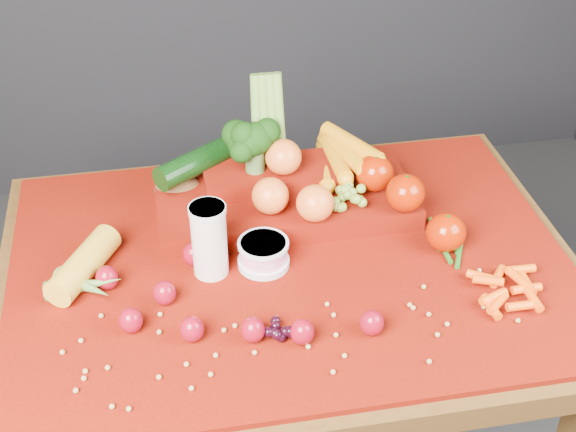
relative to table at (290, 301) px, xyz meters
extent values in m
cube|color=#3B240D|center=(0.00, 0.00, 0.07)|extent=(1.10, 0.80, 0.05)
cube|color=#3B240D|center=(-0.48, 0.33, -0.31)|extent=(0.06, 0.06, 0.70)
cube|color=#3B240D|center=(0.48, 0.33, -0.31)|extent=(0.06, 0.06, 0.70)
cube|color=#690D03|center=(0.00, 0.00, 0.10)|extent=(1.05, 0.75, 0.01)
cylinder|color=beige|center=(-0.15, -0.01, 0.18)|extent=(0.06, 0.06, 0.15)
cylinder|color=silver|center=(-0.15, -0.01, 0.25)|extent=(0.07, 0.07, 0.01)
cylinder|color=silver|center=(-0.05, -0.01, 0.11)|extent=(0.10, 0.10, 0.01)
cylinder|color=pink|center=(-0.05, -0.01, 0.14)|extent=(0.09, 0.09, 0.04)
cylinder|color=silver|center=(-0.05, -0.01, 0.16)|extent=(0.10, 0.10, 0.01)
ellipsoid|color=maroon|center=(-0.24, -0.08, 0.13)|extent=(0.04, 0.04, 0.05)
cone|color=#123F0B|center=(-0.24, -0.08, 0.15)|extent=(0.03, 0.03, 0.01)
ellipsoid|color=maroon|center=(-0.30, -0.14, 0.13)|extent=(0.04, 0.04, 0.05)
cone|color=#123F0B|center=(-0.30, -0.14, 0.15)|extent=(0.03, 0.03, 0.01)
ellipsoid|color=maroon|center=(-0.20, -0.18, 0.13)|extent=(0.04, 0.04, 0.05)
cone|color=#123F0B|center=(-0.20, -0.18, 0.15)|extent=(0.03, 0.03, 0.01)
ellipsoid|color=maroon|center=(-0.10, -0.20, 0.13)|extent=(0.04, 0.04, 0.05)
cone|color=#123F0B|center=(-0.10, -0.20, 0.15)|extent=(0.03, 0.03, 0.01)
ellipsoid|color=maroon|center=(-0.02, -0.22, 0.13)|extent=(0.04, 0.04, 0.05)
cone|color=#123F0B|center=(-0.02, -0.22, 0.15)|extent=(0.03, 0.03, 0.01)
ellipsoid|color=maroon|center=(0.10, -0.22, 0.13)|extent=(0.04, 0.04, 0.05)
cone|color=#123F0B|center=(0.10, -0.22, 0.15)|extent=(0.03, 0.03, 0.01)
ellipsoid|color=maroon|center=(-0.18, 0.02, 0.13)|extent=(0.04, 0.04, 0.05)
cone|color=#123F0B|center=(-0.18, 0.02, 0.15)|extent=(0.03, 0.03, 0.01)
ellipsoid|color=maroon|center=(-0.34, -0.02, 0.13)|extent=(0.04, 0.04, 0.05)
cone|color=#123F0B|center=(-0.34, -0.02, 0.15)|extent=(0.03, 0.03, 0.01)
cylinder|color=gold|center=(-0.38, 0.02, 0.13)|extent=(0.14, 0.18, 0.06)
ellipsoid|color=brown|center=(-0.19, 0.23, 0.14)|extent=(0.10, 0.07, 0.07)
cube|color=#690D03|center=(0.02, 0.15, 0.13)|extent=(0.52, 0.22, 0.04)
cube|color=#690D03|center=(0.00, 0.20, 0.17)|extent=(0.28, 0.12, 0.03)
sphere|color=#921600|center=(0.24, 0.06, 0.19)|extent=(0.08, 0.08, 0.08)
sphere|color=#921600|center=(0.30, -0.02, 0.15)|extent=(0.08, 0.08, 0.08)
sphere|color=#921600|center=(0.20, 0.14, 0.19)|extent=(0.08, 0.08, 0.08)
sphere|color=#D85924|center=(-0.02, 0.10, 0.19)|extent=(0.07, 0.07, 0.07)
sphere|color=#D85924|center=(0.06, 0.06, 0.19)|extent=(0.07, 0.07, 0.07)
sphere|color=#D85924|center=(0.02, 0.18, 0.22)|extent=(0.07, 0.07, 0.07)
cylinder|color=#C67502|center=(0.12, 0.22, 0.17)|extent=(0.06, 0.17, 0.04)
cylinder|color=#C67502|center=(0.14, 0.22, 0.18)|extent=(0.04, 0.17, 0.04)
cylinder|color=#C67502|center=(0.16, 0.22, 0.20)|extent=(0.07, 0.17, 0.04)
cylinder|color=#C67502|center=(0.17, 0.22, 0.21)|extent=(0.10, 0.17, 0.04)
cylinder|color=#3F662D|center=(-0.03, 0.20, 0.21)|extent=(0.04, 0.04, 0.04)
cylinder|color=olive|center=(-0.02, 0.24, 0.26)|extent=(0.03, 0.06, 0.22)
cylinder|color=olive|center=(-0.01, 0.24, 0.26)|extent=(0.02, 0.06, 0.22)
cylinder|color=olive|center=(0.01, 0.24, 0.26)|extent=(0.02, 0.06, 0.22)
cylinder|color=olive|center=(0.02, 0.24, 0.26)|extent=(0.03, 0.06, 0.22)
cylinder|color=black|center=(-0.14, 0.24, 0.20)|extent=(0.20, 0.16, 0.05)
camera|label=1|loc=(-0.22, -1.16, 1.07)|focal=50.00mm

